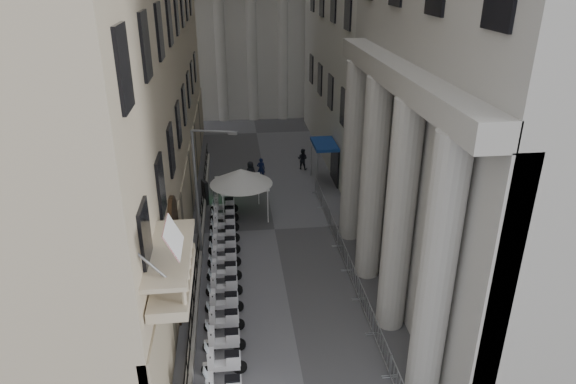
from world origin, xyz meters
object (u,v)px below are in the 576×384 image
(street_lamp, at_px, (201,185))
(pedestrian_a, at_px, (261,169))
(security_tent, at_px, (245,178))
(info_kiosk, at_px, (205,192))
(pedestrian_b, at_px, (302,159))

(street_lamp, distance_m, pedestrian_a, 11.76)
(security_tent, bearing_deg, street_lamp, -116.78)
(info_kiosk, distance_m, pedestrian_b, 9.00)
(info_kiosk, bearing_deg, pedestrian_a, 21.62)
(pedestrian_a, xyz_separation_m, pedestrian_b, (3.28, 1.65, 0.01))
(info_kiosk, relative_size, pedestrian_b, 0.97)
(security_tent, xyz_separation_m, info_kiosk, (-2.57, 2.27, -1.81))
(security_tent, bearing_deg, pedestrian_b, 58.93)
(info_kiosk, xyz_separation_m, pedestrian_b, (7.19, 5.41, 0.01))
(pedestrian_b, bearing_deg, pedestrian_a, 54.58)
(security_tent, bearing_deg, info_kiosk, 138.55)
(street_lamp, relative_size, info_kiosk, 4.49)
(street_lamp, distance_m, info_kiosk, 7.69)
(info_kiosk, height_order, pedestrian_b, pedestrian_b)
(security_tent, height_order, pedestrian_a, security_tent)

